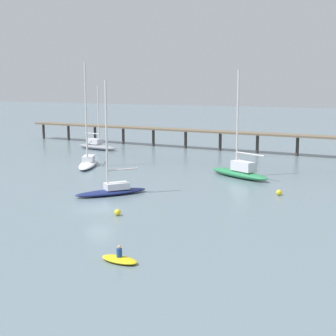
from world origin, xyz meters
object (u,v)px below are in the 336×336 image
object	(u,v)px
sailboat_gray	(97,145)
sailboat_navy	(112,188)
dinghy_yellow	(119,259)
mooring_buoy_inner	(279,192)
sailboat_white	(88,161)
sailboat_green	(240,171)
mooring_buoy_near	(117,212)

from	to	relation	value
sailboat_gray	sailboat_navy	bearing A→B (deg)	-54.23
sailboat_navy	dinghy_yellow	size ratio (longest dim) A/B	4.19
dinghy_yellow	mooring_buoy_inner	bearing A→B (deg)	78.51
sailboat_navy	dinghy_yellow	bearing A→B (deg)	-57.13
sailboat_white	dinghy_yellow	size ratio (longest dim) A/B	5.06
sailboat_navy	dinghy_yellow	world-z (taller)	sailboat_navy
sailboat_green	sailboat_gray	distance (m)	33.68
sailboat_green	sailboat_gray	size ratio (longest dim) A/B	1.18
mooring_buoy_inner	mooring_buoy_near	bearing A→B (deg)	-127.98
sailboat_navy	sailboat_gray	xyz separation A→B (m)	(-21.21, 29.44, 0.08)
sailboat_green	mooring_buoy_near	bearing A→B (deg)	-101.35
mooring_buoy_inner	sailboat_navy	bearing A→B (deg)	-155.68
sailboat_green	dinghy_yellow	bearing A→B (deg)	-86.88
dinghy_yellow	mooring_buoy_inner	size ratio (longest dim) A/B	4.74
sailboat_navy	mooring_buoy_near	size ratio (longest dim) A/B	20.50
sailboat_green	sailboat_navy	bearing A→B (deg)	-121.66
sailboat_navy	sailboat_gray	size ratio (longest dim) A/B	1.07
sailboat_white	dinghy_yellow	bearing A→B (deg)	-52.78
sailboat_navy	mooring_buoy_near	world-z (taller)	sailboat_navy
sailboat_white	dinghy_yellow	xyz separation A→B (m)	(23.30, -30.68, -0.57)
sailboat_gray	mooring_buoy_near	distance (m)	44.66
dinghy_yellow	mooring_buoy_near	bearing A→B (deg)	121.60
sailboat_navy	sailboat_white	distance (m)	18.70
dinghy_yellow	mooring_buoy_near	xyz separation A→B (m)	(-6.06, 9.86, 0.07)
dinghy_yellow	mooring_buoy_inner	distance (m)	24.32
sailboat_navy	mooring_buoy_inner	bearing A→B (deg)	24.32
sailboat_gray	mooring_buoy_near	xyz separation A→B (m)	(25.97, -36.33, -0.48)
sailboat_gray	dinghy_yellow	world-z (taller)	sailboat_gray
sailboat_green	dinghy_yellow	distance (m)	31.56
sailboat_green	mooring_buoy_inner	bearing A→B (deg)	-49.49
sailboat_white	mooring_buoy_inner	bearing A→B (deg)	-13.67
sailboat_green	dinghy_yellow	world-z (taller)	sailboat_green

